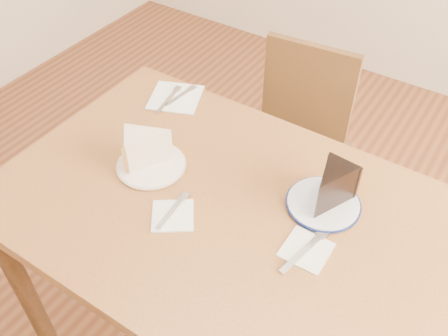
# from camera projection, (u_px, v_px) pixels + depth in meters

# --- Properties ---
(table) EXTENTS (1.20, 0.80, 0.75)m
(table) POSITION_uv_depth(u_px,v_px,m) (222.00, 229.00, 1.37)
(table) COLOR #573317
(table) RESTS_ON ground
(chair_far) EXTENTS (0.45, 0.45, 0.83)m
(chair_far) POSITION_uv_depth(u_px,v_px,m) (290.00, 146.00, 1.90)
(chair_far) COLOR #382210
(chair_far) RESTS_ON ground
(plate_cream) EXTENTS (0.19, 0.19, 0.01)m
(plate_cream) POSITION_uv_depth(u_px,v_px,m) (151.00, 165.00, 1.40)
(plate_cream) COLOR white
(plate_cream) RESTS_ON table
(plate_navy) EXTENTS (0.19, 0.19, 0.01)m
(plate_navy) POSITION_uv_depth(u_px,v_px,m) (323.00, 204.00, 1.29)
(plate_navy) COLOR white
(plate_navy) RESTS_ON table
(carrot_cake) EXTENTS (0.15, 0.15, 0.09)m
(carrot_cake) POSITION_uv_depth(u_px,v_px,m) (150.00, 148.00, 1.37)
(carrot_cake) COLOR beige
(carrot_cake) RESTS_ON plate_cream
(chocolate_cake) EXTENTS (0.10, 0.13, 0.10)m
(chocolate_cake) POSITION_uv_depth(u_px,v_px,m) (329.00, 191.00, 1.25)
(chocolate_cake) COLOR black
(chocolate_cake) RESTS_ON plate_navy
(napkin_cream) EXTENTS (0.15, 0.15, 0.00)m
(napkin_cream) POSITION_uv_depth(u_px,v_px,m) (173.00, 216.00, 1.27)
(napkin_cream) COLOR white
(napkin_cream) RESTS_ON table
(napkin_navy) EXTENTS (0.11, 0.11, 0.00)m
(napkin_navy) POSITION_uv_depth(u_px,v_px,m) (306.00, 250.00, 1.19)
(napkin_navy) COLOR white
(napkin_navy) RESTS_ON table
(napkin_spare) EXTENTS (0.21, 0.21, 0.00)m
(napkin_spare) POSITION_uv_depth(u_px,v_px,m) (175.00, 97.00, 1.64)
(napkin_spare) COLOR white
(napkin_spare) RESTS_ON table
(fork_cream) EXTENTS (0.03, 0.14, 0.00)m
(fork_cream) POSITION_uv_depth(u_px,v_px,m) (172.00, 211.00, 1.28)
(fork_cream) COLOR silver
(fork_cream) RESTS_ON napkin_cream
(knife_navy) EXTENTS (0.05, 0.17, 0.00)m
(knife_navy) POSITION_uv_depth(u_px,v_px,m) (304.00, 251.00, 1.18)
(knife_navy) COLOR silver
(knife_navy) RESTS_ON napkin_navy
(fork_spare) EXTENTS (0.03, 0.14, 0.00)m
(fork_spare) POSITION_uv_depth(u_px,v_px,m) (181.00, 96.00, 1.64)
(fork_spare) COLOR silver
(fork_spare) RESTS_ON napkin_spare
(knife_spare) EXTENTS (0.04, 0.16, 0.00)m
(knife_spare) POSITION_uv_depth(u_px,v_px,m) (168.00, 100.00, 1.62)
(knife_spare) COLOR silver
(knife_spare) RESTS_ON napkin_spare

